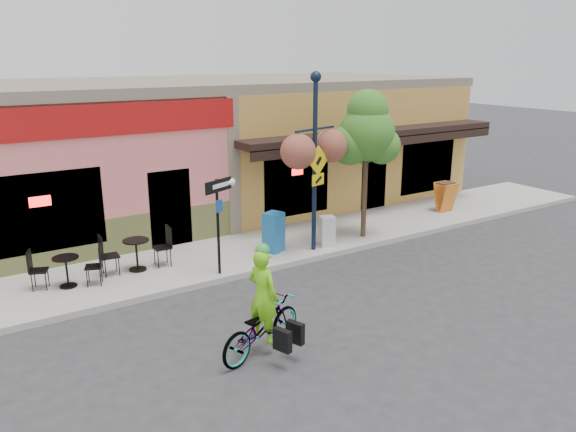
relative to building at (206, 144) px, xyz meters
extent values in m
plane|color=#2D2D30|center=(0.00, -7.50, -2.25)|extent=(90.00, 90.00, 0.00)
cube|color=#9E9B93|center=(0.00, -5.50, -2.17)|extent=(24.00, 3.00, 0.15)
cube|color=#A8A59E|center=(0.00, -6.95, -2.17)|extent=(24.00, 0.12, 0.15)
imported|color=maroon|center=(-3.75, -10.34, -1.72)|extent=(2.13, 1.30, 1.06)
imported|color=#6ED616|center=(-3.70, -10.34, -1.37)|extent=(0.60, 0.74, 1.77)
camera|label=1|loc=(-8.38, -18.42, 3.06)|focal=35.00mm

